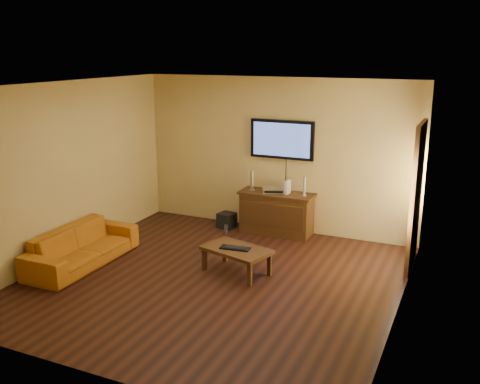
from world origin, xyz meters
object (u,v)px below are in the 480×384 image
Objects in this scene: media_console at (276,213)px; game_console at (288,187)px; sofa at (82,240)px; subwoofer at (227,220)px; coffee_table at (237,252)px; av_receiver at (273,190)px; keyboard at (235,248)px; bottle at (226,229)px; speaker_left at (252,181)px; television at (282,139)px; speaker_right at (304,187)px.

media_console is 5.50× the size of game_console.
sofa reaches higher than subwoofer.
coffee_table is 1.93m from av_receiver.
bottle is at bearing 120.19° from keyboard.
television is at bearing 27.77° from speaker_left.
speaker_right is 1.74× the size of bottle.
media_console is at bearing 92.60° from coffee_table.
game_console is (0.19, -0.20, -0.78)m from television.
bottle is 0.42× the size of keyboard.
bottle is (-0.98, -0.43, -0.77)m from game_console.
sofa is at bearing -136.70° from speaker_right.
speaker_right is 1.37× the size of game_console.
keyboard is at bearing -102.25° from speaker_right.
game_console is at bearing 86.70° from coffee_table.
game_console is 1.34m from subwoofer.
sofa is at bearing -164.27° from coffee_table.
speaker_left is at bearing 49.81° from bottle.
speaker_right is at bearing 3.97° from game_console.
subwoofer is at bearing -173.39° from speaker_left.
subwoofer is (-0.93, -0.09, -0.23)m from media_console.
media_console is at bearing -178.45° from speaker_right.
speaker_right is at bearing -47.21° from sofa.
sofa is (-2.19, -2.72, -1.27)m from television.
television is 3.24× the size of speaker_left.
television is 0.83m from game_console.
game_console is 1.97m from keyboard.
media_console is 0.41m from av_receiver.
coffee_table is at bearing -107.73° from av_receiver.
av_receiver is 1.98× the size of bottle.
speaker_left is 1.89× the size of bottle.
speaker_right is at bearing 1.55° from media_console.
subwoofer is at bearing 119.62° from coffee_table.
subwoofer is 0.37m from bottle.
media_console is at bearing -90.00° from television.
av_receiver is (-0.06, -0.21, -0.86)m from television.
subwoofer is 0.61× the size of keyboard.
sofa reaches higher than coffee_table.
television is (-0.00, 0.21, 1.27)m from media_console.
subwoofer is (-1.42, -0.10, -0.75)m from speaker_right.
media_console is at bearing 3.84° from speaker_left.
coffee_table is at bearing -74.77° from sofa.
game_console is at bearing 3.68° from speaker_left.
keyboard reaches higher than coffee_table.
television is at bearing 28.01° from subwoofer.
television reaches higher than keyboard.
coffee_table is 2.92× the size of av_receiver.
speaker_left reaches higher than keyboard.
television is at bearing 92.03° from keyboard.
game_console is at bearing 15.35° from subwoofer.
media_console is 3.70× the size of speaker_left.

